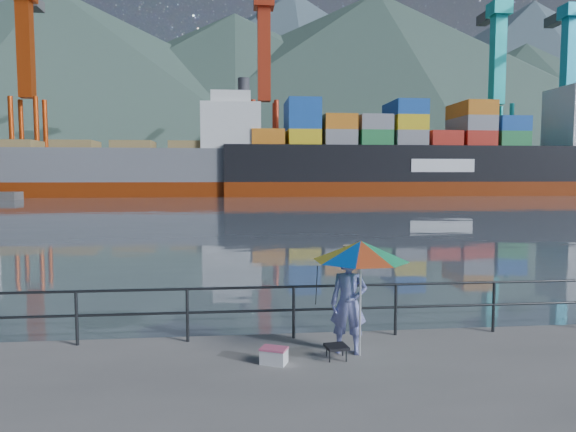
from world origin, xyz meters
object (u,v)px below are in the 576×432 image
Objects in this scene: bulk_carrier at (145,168)px; container_ship at (439,158)px; beach_umbrella at (361,251)px; fisherman at (349,303)px; cooler_bag at (274,357)px.

bulk_carrier is 47.28m from container_ship.
beach_umbrella is 0.04× the size of bulk_carrier.
cooler_bag is at bearing -147.43° from fisherman.
container_ship is (31.35, 73.09, 4.90)m from fisherman.
beach_umbrella is at bearing -31.63° from fisherman.
bulk_carrier is (-14.55, 72.77, 4.07)m from cooler_bag.
cooler_bag is 74.32m from bulk_carrier.
beach_umbrella is 74.34m from bulk_carrier.
cooler_bag is at bearing -113.98° from container_ship.
fisherman reaches higher than cooler_bag.
cooler_bag is 80.64m from container_ship.
fisherman is at bearing 132.41° from beach_umbrella.
fisherman is 0.04× the size of bulk_carrier.
fisherman is 4.24× the size of cooler_bag.
bulk_carrier reaches higher than cooler_bag.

